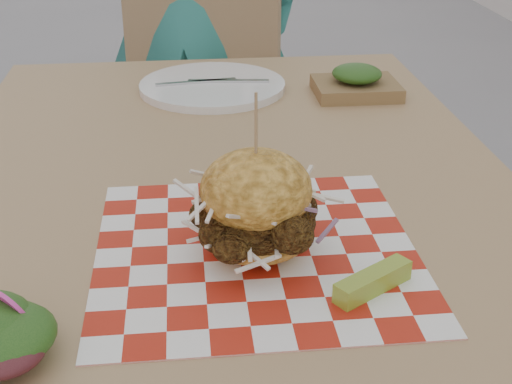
% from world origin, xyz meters
% --- Properties ---
extents(patio_table, '(0.80, 1.20, 0.75)m').
position_xyz_m(patio_table, '(-0.28, 0.30, 0.67)').
color(patio_table, tan).
rests_on(patio_table, ground).
extents(patio_chair, '(0.53, 0.54, 0.95)m').
position_xyz_m(patio_chair, '(-0.25, 1.20, 0.55)').
color(patio_chair, tan).
rests_on(patio_chair, ground).
extents(paper_liner, '(0.36, 0.36, 0.00)m').
position_xyz_m(paper_liner, '(-0.26, 0.11, 0.75)').
color(paper_liner, red).
rests_on(paper_liner, patio_table).
extents(sandwich, '(0.16, 0.16, 0.19)m').
position_xyz_m(sandwich, '(-0.26, 0.11, 0.80)').
color(sandwich, '#F0AF43').
rests_on(sandwich, paper_liner).
extents(pickle_spear, '(0.09, 0.07, 0.02)m').
position_xyz_m(pickle_spear, '(-0.15, 0.02, 0.76)').
color(pickle_spear, '#8FAC31').
rests_on(pickle_spear, paper_liner).
extents(place_setting, '(0.27, 0.27, 0.02)m').
position_xyz_m(place_setting, '(-0.28, 0.69, 0.76)').
color(place_setting, white).
rests_on(place_setting, patio_table).
extents(kraft_tray, '(0.15, 0.12, 0.06)m').
position_xyz_m(kraft_tray, '(-0.03, 0.64, 0.77)').
color(kraft_tray, olive).
rests_on(kraft_tray, patio_table).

